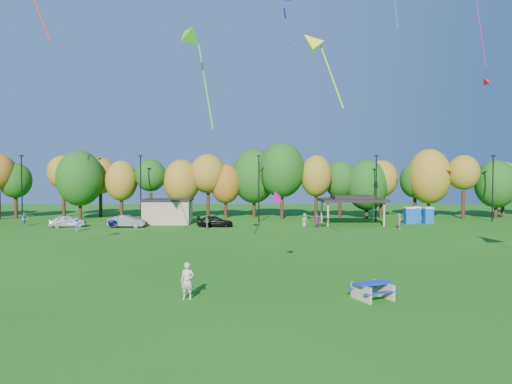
{
  "coord_description": "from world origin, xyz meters",
  "views": [
    {
      "loc": [
        0.83,
        -21.82,
        6.25
      ],
      "look_at": [
        1.18,
        6.0,
        5.28
      ],
      "focal_mm": 32.0,
      "sensor_mm": 36.0,
      "label": 1
    }
  ],
  "objects_px": {
    "car_b": "(127,221)",
    "car_d": "(215,221)",
    "porta_potties": "(418,215)",
    "car_c": "(128,221)",
    "picnic_table": "(373,289)",
    "car_a": "(68,221)",
    "kite_flyer": "(187,281)"
  },
  "relations": [
    {
      "from": "porta_potties",
      "to": "car_d",
      "type": "height_order",
      "value": "porta_potties"
    },
    {
      "from": "car_d",
      "to": "porta_potties",
      "type": "bearing_deg",
      "value": -81.7
    },
    {
      "from": "porta_potties",
      "to": "kite_flyer",
      "type": "bearing_deg",
      "value": -124.55
    },
    {
      "from": "porta_potties",
      "to": "picnic_table",
      "type": "height_order",
      "value": "porta_potties"
    },
    {
      "from": "car_b",
      "to": "kite_flyer",
      "type": "bearing_deg",
      "value": -158.63
    },
    {
      "from": "car_d",
      "to": "picnic_table",
      "type": "bearing_deg",
      "value": -161.75
    },
    {
      "from": "picnic_table",
      "to": "car_b",
      "type": "height_order",
      "value": "car_b"
    },
    {
      "from": "car_a",
      "to": "car_d",
      "type": "xyz_separation_m",
      "value": [
        18.05,
        0.07,
        -0.09
      ]
    },
    {
      "from": "porta_potties",
      "to": "picnic_table",
      "type": "xyz_separation_m",
      "value": [
        -15.89,
        -36.83,
        -0.6
      ]
    },
    {
      "from": "porta_potties",
      "to": "car_b",
      "type": "xyz_separation_m",
      "value": [
        -37.16,
        -4.08,
        -0.37
      ]
    },
    {
      "from": "car_c",
      "to": "porta_potties",
      "type": "bearing_deg",
      "value": -96.23
    },
    {
      "from": "car_a",
      "to": "car_c",
      "type": "xyz_separation_m",
      "value": [
        7.34,
        0.11,
        -0.08
      ]
    },
    {
      "from": "car_b",
      "to": "car_c",
      "type": "height_order",
      "value": "car_b"
    },
    {
      "from": "kite_flyer",
      "to": "car_a",
      "type": "relative_size",
      "value": 0.43
    },
    {
      "from": "porta_potties",
      "to": "kite_flyer",
      "type": "relative_size",
      "value": 2.0
    },
    {
      "from": "car_a",
      "to": "porta_potties",
      "type": "bearing_deg",
      "value": -101.51
    },
    {
      "from": "porta_potties",
      "to": "car_b",
      "type": "relative_size",
      "value": 0.85
    },
    {
      "from": "kite_flyer",
      "to": "car_a",
      "type": "distance_m",
      "value": 38.27
    },
    {
      "from": "porta_potties",
      "to": "car_c",
      "type": "distance_m",
      "value": 37.35
    },
    {
      "from": "picnic_table",
      "to": "car_a",
      "type": "bearing_deg",
      "value": 108.17
    },
    {
      "from": "car_a",
      "to": "car_d",
      "type": "height_order",
      "value": "car_a"
    },
    {
      "from": "porta_potties",
      "to": "car_d",
      "type": "distance_m",
      "value": 26.71
    },
    {
      "from": "picnic_table",
      "to": "car_c",
      "type": "distance_m",
      "value": 39.52
    },
    {
      "from": "kite_flyer",
      "to": "car_b",
      "type": "distance_m",
      "value": 34.75
    },
    {
      "from": "porta_potties",
      "to": "picnic_table",
      "type": "relative_size",
      "value": 1.53
    },
    {
      "from": "picnic_table",
      "to": "car_b",
      "type": "relative_size",
      "value": 0.55
    },
    {
      "from": "car_b",
      "to": "car_c",
      "type": "bearing_deg",
      "value": 3.29
    },
    {
      "from": "car_b",
      "to": "car_d",
      "type": "height_order",
      "value": "car_b"
    },
    {
      "from": "picnic_table",
      "to": "kite_flyer",
      "type": "xyz_separation_m",
      "value": [
        -9.41,
        0.09,
        0.44
      ]
    },
    {
      "from": "picnic_table",
      "to": "car_b",
      "type": "distance_m",
      "value": 39.06
    },
    {
      "from": "car_b",
      "to": "car_d",
      "type": "distance_m",
      "value": 10.71
    },
    {
      "from": "car_d",
      "to": "kite_flyer",
      "type": "bearing_deg",
      "value": -177.39
    }
  ]
}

